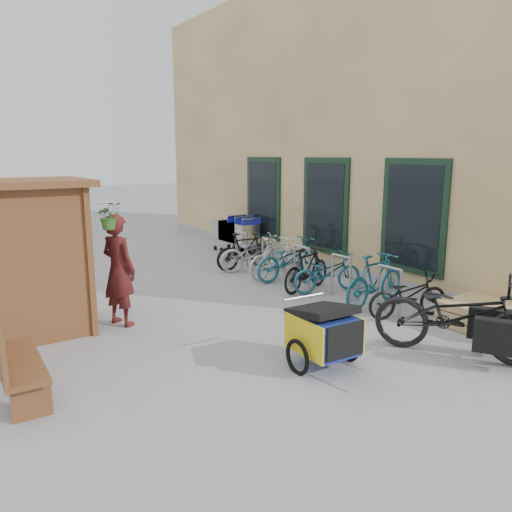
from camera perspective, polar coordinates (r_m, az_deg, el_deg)
ground at (r=7.67m, az=3.28°, el=-9.64°), size 80.00×80.00×0.00m
building at (r=14.89m, az=13.04°, el=14.04°), size 6.07×13.00×7.00m
kiosk at (r=8.29m, az=-26.28°, el=1.91°), size 2.49×1.65×2.40m
bike_rack at (r=10.70m, az=5.25°, el=-0.66°), size 0.05×5.35×0.86m
pallet_stack at (r=8.89m, az=24.74°, el=-6.27°), size 1.00×1.20×0.40m
bench at (r=6.43m, az=-26.14°, el=-10.46°), size 0.52×1.53×0.95m
shopping_carts at (r=14.12m, az=-2.38°, el=2.88°), size 0.62×1.71×1.11m
child_trailer at (r=6.66m, az=7.75°, el=-8.48°), size 0.92×1.53×0.90m
cargo_bike at (r=7.46m, az=22.23°, el=-6.36°), size 1.78×2.35×1.18m
person_kiosk at (r=8.41m, az=-15.41°, el=-1.56°), size 0.66×0.79×1.84m
bike_0 at (r=8.97m, az=16.97°, el=-4.30°), size 1.60×0.95×0.79m
bike_1 at (r=9.43m, az=13.46°, el=-2.70°), size 1.70×0.64×1.00m
bike_2 at (r=10.26m, az=8.16°, el=-1.89°), size 1.62×0.83×0.81m
bike_3 at (r=10.31m, az=5.80°, el=-1.51°), size 1.56×0.79×0.90m
bike_4 at (r=11.18m, az=3.81°, el=-0.37°), size 1.78×0.65×0.93m
bike_5 at (r=11.27m, az=2.26°, el=-0.21°), size 1.62×0.64×0.95m
bike_6 at (r=12.00m, az=-0.18°, el=0.38°), size 1.79×1.00×0.89m
bike_7 at (r=12.17m, az=-1.29°, el=0.57°), size 1.55×0.58×0.91m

